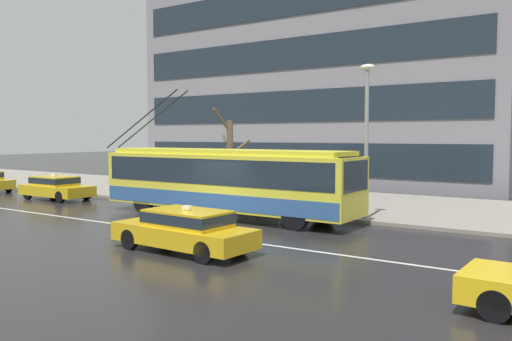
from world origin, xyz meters
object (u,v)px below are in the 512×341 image
taxi_queued_behind_bus (56,187)px  trolleybus (226,180)px  pedestrian_at_shelter (250,173)px  street_tree_bare (230,154)px  pedestrian_approaching_curb (319,174)px  bus_shelter (260,163)px  pedestrian_walking_past (222,168)px  street_lamp (367,127)px  taxi_oncoming_near (185,228)px

taxi_queued_behind_bus → trolleybus: bearing=1.1°
taxi_queued_behind_bus → pedestrian_at_shelter: pedestrian_at_shelter is taller
trolleybus → street_tree_bare: bearing=124.6°
trolleybus → street_tree_bare: 5.56m
pedestrian_at_shelter → pedestrian_approaching_curb: 3.95m
bus_shelter → pedestrian_walking_past: bearing=-151.2°
street_lamp → pedestrian_walking_past: bearing=173.0°
trolleybus → bus_shelter: trolleybus is taller
trolleybus → street_lamp: 6.24m
pedestrian_at_shelter → street_lamp: (6.59, -1.44, 2.18)m
taxi_queued_behind_bus → pedestrian_approaching_curb: bearing=13.5°
taxi_queued_behind_bus → pedestrian_walking_past: bearing=20.0°
trolleybus → pedestrian_approaching_curb: size_ratio=6.59×
taxi_oncoming_near → taxi_queued_behind_bus: bearing=158.1°
pedestrian_at_shelter → taxi_oncoming_near: bearing=-66.6°
bus_shelter → pedestrian_approaching_curb: bus_shelter is taller
street_tree_bare → taxi_queued_behind_bus: bearing=-150.2°
taxi_queued_behind_bus → street_tree_bare: bearing=29.8°
trolleybus → pedestrian_at_shelter: (-1.12, 3.48, 0.04)m
taxi_queued_behind_bus → pedestrian_walking_past: size_ratio=2.11×
pedestrian_walking_past → trolleybus: bearing=-50.2°
street_lamp → street_tree_bare: street_lamp is taller
pedestrian_walking_past → street_tree_bare: (-0.59, 1.50, 0.65)m
taxi_oncoming_near → pedestrian_approaching_curb: (-0.18, 9.20, 1.04)m
trolleybus → bus_shelter: size_ratio=3.46×
taxi_oncoming_near → street_lamp: bearing=72.9°
trolleybus → pedestrian_at_shelter: trolleybus is taller
taxi_oncoming_near → taxi_queued_behind_bus: (-14.39, 5.79, 0.00)m
taxi_oncoming_near → bus_shelter: bus_shelter is taller
taxi_oncoming_near → taxi_queued_behind_bus: 15.51m
taxi_queued_behind_bus → street_lamp: 17.30m
trolleybus → street_lamp: bearing=20.5°
taxi_queued_behind_bus → bus_shelter: bearing=21.5°
pedestrian_walking_past → street_lamp: bearing=-7.0°
taxi_oncoming_near → street_lamp: 8.97m
pedestrian_approaching_curb → street_tree_bare: 6.12m
trolleybus → pedestrian_walking_past: (-2.52, 3.02, 0.24)m
bus_shelter → pedestrian_approaching_curb: size_ratio=1.90×
bus_shelter → pedestrian_walking_past: bus_shelter is taller
pedestrian_at_shelter → street_tree_bare: 2.40m
trolleybus → street_lamp: (5.47, 2.04, 2.22)m
taxi_oncoming_near → pedestrian_approaching_curb: 9.26m
taxi_oncoming_near → street_tree_bare: (-6.11, 10.52, 1.77)m
bus_shelter → pedestrian_approaching_curb: bearing=-11.8°
trolleybus → street_tree_bare: size_ratio=2.72×
bus_shelter → pedestrian_walking_past: 1.96m
taxi_oncoming_near → taxi_queued_behind_bus: same height
bus_shelter → street_lamp: (6.30, -1.92, 1.70)m
taxi_oncoming_near → pedestrian_at_shelter: size_ratio=2.49×
taxi_oncoming_near → trolleybus: bearing=116.5°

